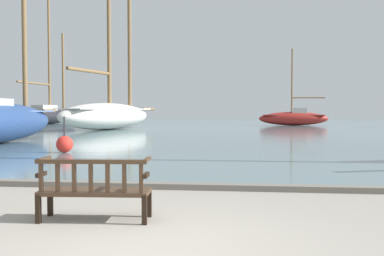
# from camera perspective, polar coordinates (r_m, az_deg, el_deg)

# --- Properties ---
(ground_plane) EXTENTS (160.00, 160.00, 0.00)m
(ground_plane) POSITION_cam_1_polar(r_m,az_deg,el_deg) (5.19, -6.90, -15.81)
(ground_plane) COLOR gray
(harbor_water) EXTENTS (100.00, 80.00, 0.08)m
(harbor_water) POSITION_cam_1_polar(r_m,az_deg,el_deg) (48.84, 4.88, 0.52)
(harbor_water) COLOR slate
(harbor_water) RESTS_ON ground
(quay_edge_kerb) EXTENTS (40.00, 0.30, 0.12)m
(quay_edge_kerb) POSITION_cam_1_polar(r_m,az_deg,el_deg) (8.86, -1.20, -7.75)
(quay_edge_kerb) COLOR slate
(quay_edge_kerb) RESTS_ON ground
(park_bench) EXTENTS (1.63, 0.61, 0.92)m
(park_bench) POSITION_cam_1_polar(r_m,az_deg,el_deg) (6.47, -12.87, -7.91)
(park_bench) COLOR black
(park_bench) RESTS_ON ground
(sailboat_mid_starboard) EXTENTS (6.42, 13.37, 16.14)m
(sailboat_mid_starboard) POSITION_cam_1_polar(r_m,az_deg,el_deg) (35.15, -11.15, 1.97)
(sailboat_mid_starboard) COLOR silver
(sailboat_mid_starboard) RESTS_ON harbor_water
(sailboat_nearest_starboard) EXTENTS (7.01, 1.91, 7.76)m
(sailboat_nearest_starboard) POSITION_cam_1_polar(r_m,az_deg,el_deg) (44.63, 13.41, 1.35)
(sailboat_nearest_starboard) COLOR maroon
(sailboat_nearest_starboard) RESTS_ON harbor_water
(sailboat_distant_harbor) EXTENTS (4.03, 13.02, 14.58)m
(sailboat_distant_harbor) POSITION_cam_1_polar(r_m,az_deg,el_deg) (50.58, -18.58, 1.77)
(sailboat_distant_harbor) COLOR black
(sailboat_distant_harbor) RESTS_ON harbor_water
(channel_buoy) EXTENTS (0.61, 0.61, 1.31)m
(channel_buoy) POSITION_cam_1_polar(r_m,az_deg,el_deg) (16.23, -16.63, -2.05)
(channel_buoy) COLOR red
(channel_buoy) RESTS_ON harbor_water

